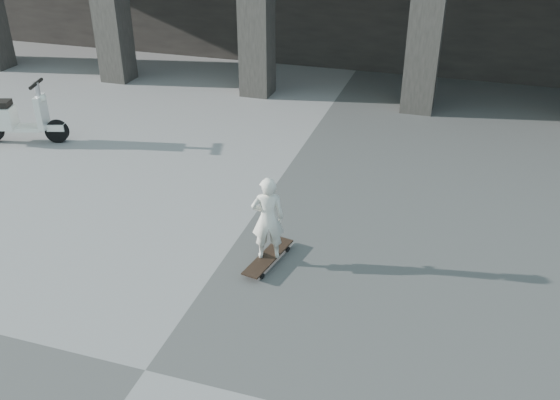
% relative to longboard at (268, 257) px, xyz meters
% --- Properties ---
extents(ground, '(90.00, 90.00, 0.00)m').
position_rel_longboard_xyz_m(ground, '(-0.58, -2.17, -0.08)').
color(ground, '#454543').
rests_on(ground, ground).
extents(longboard, '(0.40, 0.99, 0.10)m').
position_rel_longboard_xyz_m(longboard, '(0.00, 0.00, 0.00)').
color(longboard, black).
rests_on(longboard, ground).
extents(child, '(0.47, 0.39, 1.11)m').
position_rel_longboard_xyz_m(child, '(0.00, 0.00, 0.58)').
color(child, beige).
rests_on(child, longboard).
extents(scooter, '(1.61, 0.77, 1.15)m').
position_rel_longboard_xyz_m(scooter, '(-5.83, 2.31, 0.38)').
color(scooter, black).
rests_on(scooter, ground).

